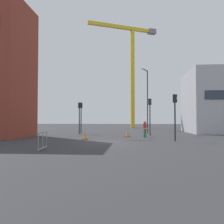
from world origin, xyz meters
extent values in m
plane|color=#333335|center=(0.00, 0.00, 0.00)|extent=(160.00, 160.00, 0.00)
cylinder|color=yellow|center=(2.28, 34.06, 11.01)|extent=(0.90, 0.90, 22.01)
cube|color=yellow|center=(-0.17, 32.92, 22.41)|extent=(14.30, 7.15, 0.70)
cube|color=slate|center=(6.76, 36.14, 22.41)|extent=(2.14, 1.85, 1.10)
cylinder|color=#2D2D30|center=(4.24, 12.90, 4.23)|extent=(0.14, 0.14, 8.45)
cube|color=#2D2D30|center=(3.89, 12.07, 8.35)|extent=(0.81, 1.70, 0.10)
ellipsoid|color=silver|center=(3.53, 11.24, 8.33)|extent=(0.44, 0.24, 0.16)
cylinder|color=#232326|center=(5.83, 1.43, 1.63)|extent=(0.12, 0.12, 3.27)
cube|color=#232326|center=(5.83, 1.43, 3.62)|extent=(0.37, 0.36, 0.70)
sphere|color=#390605|center=(5.97, 1.33, 3.84)|extent=(0.11, 0.11, 0.11)
sphere|color=#F2A514|center=(5.97, 1.33, 3.62)|extent=(0.11, 0.11, 0.11)
sphere|color=#07330F|center=(5.97, 1.33, 3.40)|extent=(0.11, 0.11, 0.11)
cylinder|color=black|center=(-4.61, 12.04, 1.69)|extent=(0.12, 0.12, 3.38)
cube|color=black|center=(-4.61, 12.04, 3.73)|extent=(0.37, 0.37, 0.70)
sphere|color=#390605|center=(-4.73, 12.17, 3.95)|extent=(0.11, 0.11, 0.11)
sphere|color=#F2A514|center=(-4.73, 12.17, 3.73)|extent=(0.11, 0.11, 0.11)
sphere|color=#07330F|center=(-4.73, 12.17, 3.51)|extent=(0.11, 0.11, 0.11)
cylinder|color=#232326|center=(-4.34, 9.84, 1.62)|extent=(0.12, 0.12, 3.24)
cube|color=#232326|center=(-4.34, 9.84, 3.59)|extent=(0.37, 0.37, 0.70)
sphere|color=#390605|center=(-4.22, 9.71, 3.81)|extent=(0.11, 0.11, 0.11)
sphere|color=#3C2905|center=(-4.22, 9.71, 3.59)|extent=(0.11, 0.11, 0.11)
sphere|color=green|center=(-4.22, 9.71, 3.37)|extent=(0.11, 0.11, 0.11)
cylinder|color=#2D2D30|center=(4.18, 7.62, 1.73)|extent=(0.12, 0.12, 3.46)
cube|color=#2D2D30|center=(4.18, 7.62, 3.81)|extent=(0.36, 0.34, 0.70)
sphere|color=#390605|center=(4.02, 7.70, 4.03)|extent=(0.11, 0.11, 0.11)
sphere|color=#3C2905|center=(4.02, 7.70, 3.81)|extent=(0.11, 0.11, 0.11)
sphere|color=green|center=(4.02, 7.70, 3.59)|extent=(0.11, 0.11, 0.11)
cylinder|color=#2D844C|center=(3.53, 5.03, 0.40)|extent=(0.14, 0.14, 0.80)
cylinder|color=#2D844C|center=(3.41, 4.87, 0.40)|extent=(0.14, 0.14, 0.80)
cylinder|color=red|center=(3.47, 4.95, 1.13)|extent=(0.34, 0.34, 0.67)
sphere|color=#8C6647|center=(3.47, 4.95, 1.57)|extent=(0.22, 0.22, 0.22)
cube|color=gray|center=(-3.15, -5.11, 1.05)|extent=(0.23, 1.92, 0.06)
cube|color=gray|center=(-3.15, -5.11, 0.10)|extent=(0.23, 1.92, 0.06)
cylinder|color=gray|center=(-3.07, -5.97, 0.53)|extent=(0.04, 0.04, 1.05)
cylinder|color=gray|center=(-3.15, -5.11, 0.53)|extent=(0.04, 0.04, 1.05)
cylinder|color=gray|center=(-3.22, -4.25, 0.53)|extent=(0.04, 0.04, 1.05)
cube|color=#9EA0A5|center=(2.76, 1.91, 1.05)|extent=(2.11, 0.17, 0.06)
cube|color=#9EA0A5|center=(2.76, 1.91, 0.10)|extent=(2.11, 0.17, 0.06)
cylinder|color=#9EA0A5|center=(1.81, 1.86, 0.53)|extent=(0.04, 0.04, 1.05)
cylinder|color=#9EA0A5|center=(2.76, 1.91, 0.53)|extent=(0.04, 0.04, 1.05)
cylinder|color=#9EA0A5|center=(3.71, 1.96, 0.53)|extent=(0.04, 0.04, 1.05)
cube|color=black|center=(-2.15, 2.64, 0.01)|extent=(0.54, 0.54, 0.03)
cone|color=orange|center=(-2.15, 2.64, 0.27)|extent=(0.41, 0.41, 0.54)
cube|color=black|center=(1.71, 6.10, 0.01)|extent=(0.63, 0.63, 0.03)
cone|color=orange|center=(1.71, 6.10, 0.32)|extent=(0.49, 0.49, 0.64)
camera|label=1|loc=(2.25, -18.89, 1.82)|focal=37.77mm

